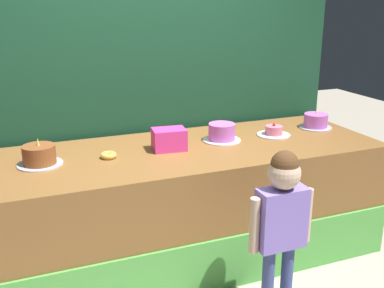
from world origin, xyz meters
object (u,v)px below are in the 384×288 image
object	(u,v)px
pink_box	(169,139)
donut	(109,155)
cake_left	(39,156)
cake_center	(222,133)
cake_far_right	(316,121)
child_figure	(282,213)
cake_right	(274,132)

from	to	relation	value
pink_box	donut	size ratio (longest dim) A/B	2.11
cake_left	cake_center	size ratio (longest dim) A/B	1.00
donut	cake_far_right	size ratio (longest dim) A/B	0.40
cake_far_right	child_figure	bearing A→B (deg)	-133.63
cake_right	cake_left	bearing A→B (deg)	-179.29
cake_left	cake_center	world-z (taller)	cake_left
child_figure	cake_far_right	world-z (taller)	child_figure
child_figure	cake_right	distance (m)	1.12
cake_center	cake_right	size ratio (longest dim) A/B	1.10
donut	cake_center	world-z (taller)	cake_center
cake_center	cake_right	xyz separation A→B (m)	(0.46, -0.03, -0.03)
cake_far_right	donut	bearing A→B (deg)	-176.20
donut	pink_box	bearing A→B (deg)	2.64
pink_box	cake_left	distance (m)	0.93
cake_left	cake_center	bearing A→B (deg)	2.02
donut	cake_left	world-z (taller)	cake_left
pink_box	cake_far_right	size ratio (longest dim) A/B	0.85
cake_far_right	pink_box	bearing A→B (deg)	-175.82
child_figure	cake_right	xyz separation A→B (m)	(0.52, 0.96, 0.21)
donut	cake_far_right	bearing A→B (deg)	3.80
child_figure	cake_center	size ratio (longest dim) A/B	3.73
pink_box	cake_right	bearing A→B (deg)	2.12
child_figure	donut	distance (m)	1.28
donut	cake_center	distance (m)	0.93
child_figure	cake_left	distance (m)	1.66
cake_left	cake_right	world-z (taller)	cake_left
pink_box	cake_center	distance (m)	0.47
cake_left	cake_far_right	size ratio (longest dim) A/B	1.07
cake_left	cake_far_right	world-z (taller)	cake_left
child_figure	donut	bearing A→B (deg)	133.94
cake_center	cake_far_right	size ratio (longest dim) A/B	1.06
pink_box	cake_left	bearing A→B (deg)	179.30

